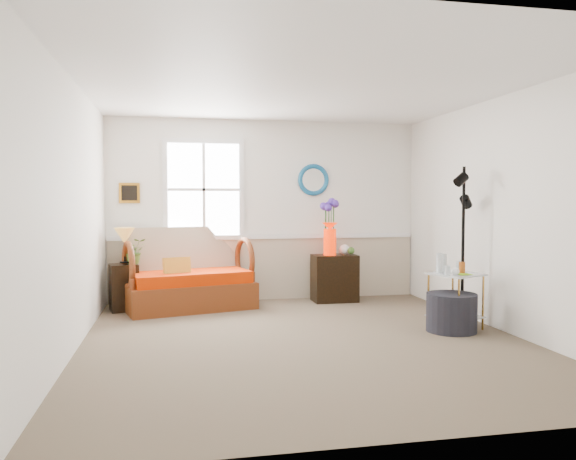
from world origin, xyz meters
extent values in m
cube|color=brown|center=(0.00, 0.00, 0.00)|extent=(4.50, 5.00, 0.01)
cube|color=white|center=(0.00, 0.00, 2.60)|extent=(4.50, 5.00, 0.01)
cube|color=white|center=(0.00, 2.50, 1.30)|extent=(4.50, 0.01, 2.60)
cube|color=white|center=(0.00, -2.50, 1.30)|extent=(4.50, 0.01, 2.60)
cube|color=white|center=(-2.25, 0.00, 1.30)|extent=(0.01, 5.00, 2.60)
cube|color=white|center=(2.25, 0.00, 1.30)|extent=(0.01, 5.00, 2.60)
cube|color=#B5A58C|center=(0.00, 2.48, 0.45)|extent=(4.46, 0.02, 0.90)
cube|color=white|center=(0.00, 2.47, 0.92)|extent=(4.46, 0.04, 0.06)
cube|color=#B3741E|center=(-1.92, 2.48, 1.55)|extent=(0.28, 0.03, 0.28)
torus|color=teal|center=(0.70, 2.48, 1.75)|extent=(0.47, 0.07, 0.47)
imported|color=#3E6A27|center=(-1.84, 2.04, 0.74)|extent=(0.39, 0.41, 0.26)
cylinder|color=black|center=(1.68, 0.08, 0.21)|extent=(0.61, 0.61, 0.42)
camera|label=1|loc=(-1.30, -5.57, 1.44)|focal=35.00mm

